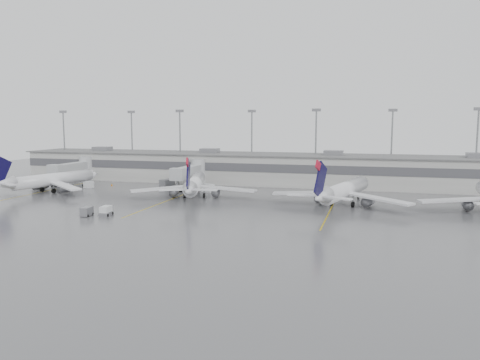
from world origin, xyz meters
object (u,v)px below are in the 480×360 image
(jet_mid_right, at_px, (343,190))
(baggage_tug, at_px, (106,212))
(jet_far_left, at_px, (49,180))
(jet_mid_left, at_px, (194,184))

(jet_mid_right, height_order, baggage_tug, jet_mid_right)
(jet_far_left, height_order, jet_mid_left, jet_mid_left)
(jet_mid_left, height_order, baggage_tug, jet_mid_left)
(jet_mid_left, xyz_separation_m, jet_mid_right, (32.86, -1.55, 0.08))
(jet_mid_right, bearing_deg, jet_mid_left, -168.35)
(jet_far_left, relative_size, jet_mid_left, 0.98)
(jet_mid_left, bearing_deg, jet_mid_right, -18.84)
(jet_far_left, distance_m, jet_mid_left, 37.11)
(baggage_tug, bearing_deg, jet_mid_left, 65.84)
(jet_mid_right, distance_m, baggage_tug, 46.52)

